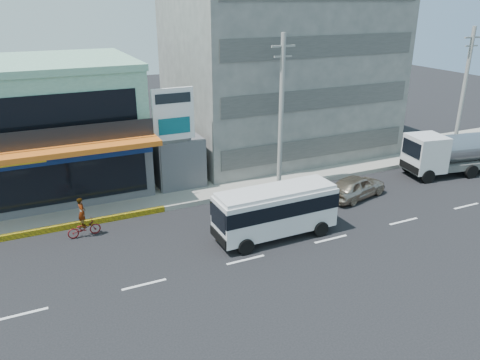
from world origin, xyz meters
The scene contains 13 objects.
ground centered at (0.00, 0.00, 0.00)m, with size 120.00×120.00×0.00m, color black.
sidewalk centered at (5.00, 9.50, 0.15)m, with size 70.00×5.00×0.30m, color gray.
shop_building centered at (-8.00, 13.95, 4.00)m, with size 12.40×11.70×8.00m.
concrete_building centered at (10.00, 15.00, 7.00)m, with size 16.00×12.00×14.00m, color gray.
gap_structure centered at (0.00, 12.00, 1.75)m, with size 3.00×6.00×3.50m, color #4B4C50.
satellite_dish centered at (0.00, 11.00, 3.58)m, with size 1.50×1.50×0.15m, color slate.
billboard centered at (-0.50, 9.20, 4.93)m, with size 2.60×0.18×6.90m.
utility_pole_near centered at (6.00, 7.40, 5.15)m, with size 1.60×0.30×10.00m.
utility_pole_far centered at (22.00, 7.40, 5.15)m, with size 1.60×0.30×10.00m.
minibus centered at (2.46, 1.54, 1.63)m, with size 6.55×2.36×2.73m.
sedan centered at (9.66, 3.97, 0.75)m, with size 1.76×4.38×1.49m, color tan.
tanker_truck centered at (18.62, 4.55, 1.63)m, with size 7.97×3.54×3.04m.
motorcycle_rider centered at (-6.75, 5.85, 0.73)m, with size 1.78×0.75×2.22m.
Camera 1 is at (-8.57, -17.82, 11.87)m, focal length 35.00 mm.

